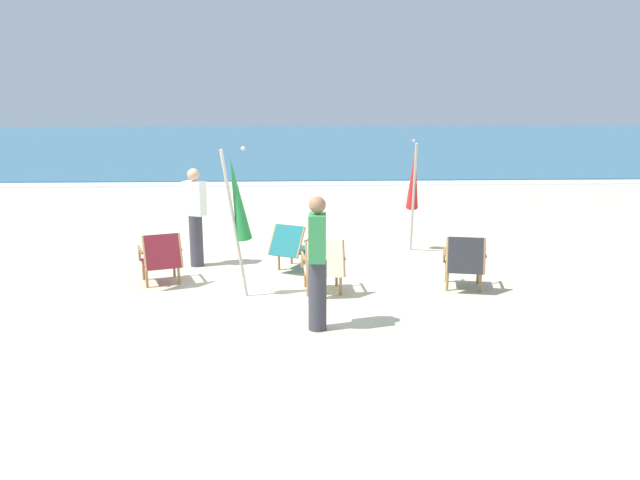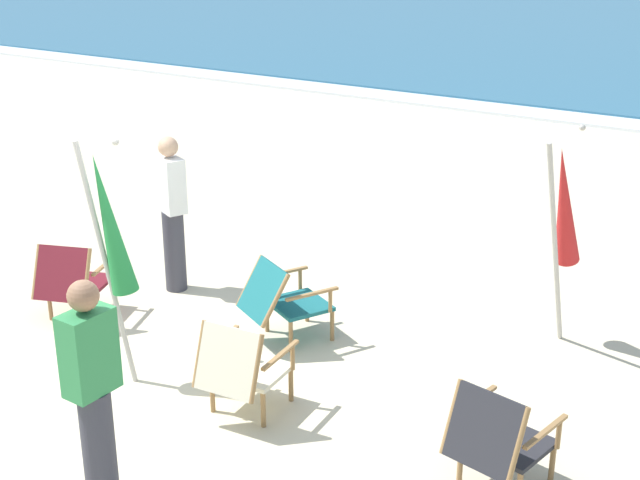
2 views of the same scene
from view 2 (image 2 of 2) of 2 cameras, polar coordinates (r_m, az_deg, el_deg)
The scene contains 10 objects.
ground_plane at distance 7.75m, azimuth -9.93°, elevation -8.76°, with size 80.00×80.00×0.00m, color beige.
surf_band at distance 17.50m, azimuth 15.57°, elevation 7.65°, with size 80.00×1.10×0.06m, color white.
beach_chair_far_center at distance 8.81m, azimuth -15.57°, elevation -2.41°, with size 0.78×0.87×0.80m.
beach_chair_front_left at distance 6.22m, azimuth 11.28°, elevation -12.28°, with size 0.70×0.78×0.82m.
beach_chair_front_right at distance 6.97m, azimuth -5.09°, elevation -8.07°, with size 0.63×0.72×0.81m.
beach_chair_back_left at distance 8.10m, azimuth -2.41°, elevation -3.75°, with size 0.87×0.95×0.78m.
umbrella_furled_green at distance 7.24m, azimuth -13.32°, elevation 0.81°, with size 0.45×0.38×2.11m.
umbrella_furled_red at distance 7.92m, azimuth 15.34°, elevation 1.94°, with size 0.29×0.76×2.03m.
person_near_chairs at distance 9.15m, azimuth -9.44°, elevation 1.72°, with size 0.39×0.33×1.63m.
person_by_waterline at distance 5.96m, azimuth -14.31°, elevation -9.55°, with size 0.22×0.35×1.63m.
Camera 2 is at (4.58, -4.98, 3.78)m, focal length 50.00 mm.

